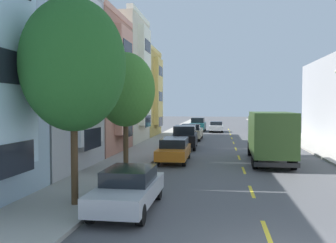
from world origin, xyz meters
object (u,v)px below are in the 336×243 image
at_px(street_tree_second, 126,90).
at_px(parked_suv_forest, 274,130).
at_px(parked_suv_black, 185,137).
at_px(parked_wagon_orange, 174,149).
at_px(delivery_box_truck, 270,134).
at_px(street_tree_nearest, 73,65).
at_px(parked_sedan_charcoal, 256,124).
at_px(parked_suv_teal, 198,124).
at_px(moving_white_sedan, 216,127).
at_px(parked_pickup_champagne, 192,132).
at_px(parked_sedan_silver, 128,188).

height_order(street_tree_second, parked_suv_forest, street_tree_second).
bearing_deg(parked_suv_black, parked_wagon_orange, -90.03).
bearing_deg(delivery_box_truck, parked_suv_forest, 80.81).
distance_m(street_tree_nearest, street_tree_second, 7.03).
xyz_separation_m(parked_sedan_charcoal, parked_suv_teal, (-8.56, -6.29, 0.24)).
relative_size(parked_sedan_charcoal, moving_white_sedan, 1.01).
distance_m(parked_pickup_champagne, parked_suv_teal, 12.57).
bearing_deg(parked_sedan_charcoal, street_tree_nearest, -103.41).
bearing_deg(delivery_box_truck, parked_pickup_champagne, 112.68).
bearing_deg(parked_sedan_charcoal, street_tree_second, -105.79).
bearing_deg(parked_sedan_charcoal, parked_sedan_silver, -101.08).
height_order(parked_sedan_silver, parked_sedan_charcoal, same).
bearing_deg(street_tree_second, parked_sedan_silver, -74.48).
height_order(street_tree_second, parked_suv_black, street_tree_second).
bearing_deg(parked_suv_teal, parked_suv_black, -89.78).
bearing_deg(street_tree_second, street_tree_nearest, -90.00).
relative_size(parked_sedan_charcoal, parked_suv_teal, 0.94).
height_order(parked_suv_teal, moving_white_sedan, parked_suv_teal).
bearing_deg(street_tree_second, parked_pickup_champagne, 83.41).
xyz_separation_m(parked_pickup_champagne, parked_suv_teal, (-0.09, 12.57, 0.16)).
height_order(delivery_box_truck, moving_white_sedan, delivery_box_truck).
distance_m(street_tree_second, moving_white_sedan, 31.16).
distance_m(parked_suv_forest, parked_suv_black, 12.36).
distance_m(parked_suv_forest, parked_pickup_champagne, 8.67).
bearing_deg(parked_suv_forest, street_tree_second, -118.11).
bearing_deg(parked_pickup_champagne, street_tree_nearest, -94.81).
height_order(delivery_box_truck, parked_suv_teal, delivery_box_truck).
height_order(street_tree_nearest, parked_sedan_charcoal, street_tree_nearest).
bearing_deg(parked_suv_teal, parked_sedan_charcoal, 36.28).
bearing_deg(parked_suv_forest, moving_white_sedan, 120.37).
bearing_deg(parked_wagon_orange, parked_pickup_champagne, 89.93).
relative_size(parked_wagon_orange, parked_pickup_champagne, 0.88).
distance_m(street_tree_second, parked_suv_forest, 23.06).
height_order(street_tree_nearest, delivery_box_truck, street_tree_nearest).
bearing_deg(parked_suv_black, delivery_box_truck, -48.63).
xyz_separation_m(parked_pickup_champagne, moving_white_sedan, (2.43, 11.81, -0.08)).
height_order(delivery_box_truck, parked_pickup_champagne, delivery_box_truck).
bearing_deg(parked_suv_black, moving_white_sedan, 82.81).
distance_m(street_tree_nearest, parked_sedan_silver, 4.69).
distance_m(street_tree_nearest, parked_suv_black, 18.80).
relative_size(parked_suv_black, parked_sedan_charcoal, 1.07).
bearing_deg(parked_suv_forest, parked_suv_teal, 127.62).
bearing_deg(delivery_box_truck, parked_sedan_charcoal, 85.79).
bearing_deg(parked_suv_black, parked_sedan_charcoal, 72.19).
xyz_separation_m(street_tree_nearest, parked_suv_forest, (10.74, 27.12, -4.04)).
xyz_separation_m(parked_suv_forest, moving_white_sedan, (-6.14, 10.48, -0.24)).
relative_size(parked_sedan_silver, parked_suv_teal, 0.93).
bearing_deg(parked_sedan_silver, parked_suv_black, 89.26).
relative_size(street_tree_second, parked_suv_black, 1.31).
relative_size(parked_suv_forest, parked_sedan_silver, 1.08).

